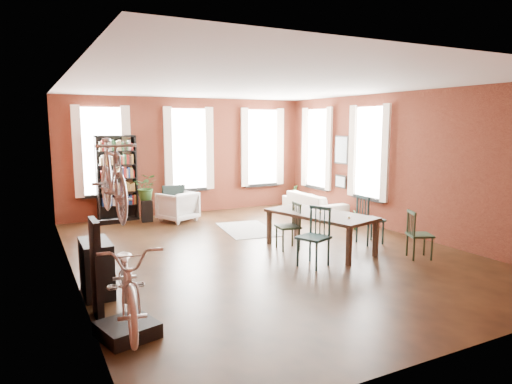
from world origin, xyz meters
TOP-DOWN VIEW (x-y plane):
  - room at (0.25, 0.62)m, footprint 9.00×9.04m
  - dining_table at (1.02, -0.41)m, footprint 1.52×2.37m
  - dining_chair_a at (0.30, -1.22)m, footprint 0.62×0.62m
  - dining_chair_b at (0.48, -0.08)m, footprint 0.49×0.49m
  - dining_chair_c at (2.33, -1.73)m, footprint 0.54×0.54m
  - dining_chair_d at (2.25, -0.47)m, footprint 0.50×0.50m
  - bookshelf at (-2.00, 4.30)m, footprint 1.00×0.32m
  - white_armchair at (-0.65, 3.52)m, footprint 1.06×1.03m
  - cream_sofa at (2.95, 2.60)m, footprint 0.61×2.08m
  - striped_rug at (0.51, 1.82)m, footprint 1.34×1.91m
  - bike_trainer at (-3.18, -2.48)m, footprint 0.74×0.74m
  - bike_wall_rack at (-3.40, -1.80)m, footprint 0.16×0.60m
  - console_table at (-3.28, -0.90)m, footprint 0.40×0.80m
  - plant_stand at (-1.37, 3.84)m, footprint 0.32×0.32m
  - plant_by_sofa at (3.13, 4.02)m, footprint 0.40×0.68m
  - plant_small at (2.78, 0.62)m, footprint 0.38×0.52m
  - bicycle_floor at (-3.14, -2.49)m, footprint 0.81×1.10m
  - bicycle_hung at (-3.15, -1.80)m, footprint 0.47×1.00m
  - plant_on_stand at (-1.36, 3.86)m, footprint 0.82×0.85m

SIDE VIEW (x-z plane):
  - striped_rug at x=0.51m, z-range 0.00..0.01m
  - plant_small at x=2.78m, z-range 0.00..0.17m
  - bike_trainer at x=-3.18m, z-range 0.00..0.18m
  - plant_by_sofa at x=3.13m, z-range 0.00..0.30m
  - plant_stand at x=-1.37m, z-range 0.00..0.56m
  - dining_table at x=1.02m, z-range 0.00..0.74m
  - console_table at x=-3.28m, z-range 0.00..0.80m
  - cream_sofa at x=2.95m, z-range 0.00..0.81m
  - white_armchair at x=-0.65m, z-range 0.00..0.84m
  - dining_chair_c at x=2.33m, z-range 0.00..0.89m
  - dining_chair_b at x=0.48m, z-range 0.00..0.93m
  - dining_chair_d at x=2.25m, z-range 0.00..1.02m
  - dining_chair_a at x=0.30m, z-range 0.00..1.03m
  - bike_wall_rack at x=-3.40m, z-range 0.00..1.30m
  - plant_on_stand at x=-1.36m, z-range 0.56..1.08m
  - bookshelf at x=-2.00m, z-range 0.00..2.20m
  - bicycle_floor at x=-3.14m, z-range 0.18..2.11m
  - bicycle_hung at x=-3.15m, z-range 1.30..2.96m
  - room at x=0.25m, z-range 0.53..3.75m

